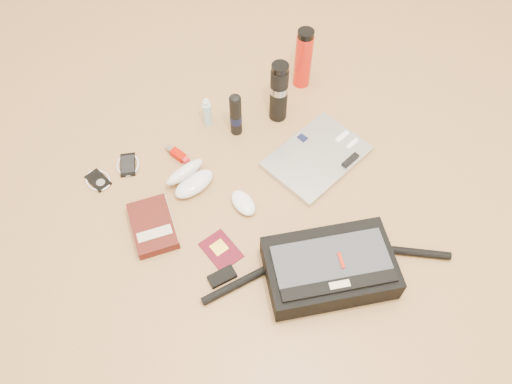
% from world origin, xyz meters
% --- Properties ---
extents(ground, '(4.00, 4.00, 0.00)m').
position_xyz_m(ground, '(0.00, 0.00, 0.00)').
color(ground, '#A27543').
rests_on(ground, ground).
extents(messenger_bag, '(0.76, 0.36, 0.11)m').
position_xyz_m(messenger_bag, '(0.05, -0.26, 0.05)').
color(messenger_bag, black).
rests_on(messenger_bag, ground).
extents(laptop, '(0.40, 0.32, 0.03)m').
position_xyz_m(laptop, '(0.28, 0.14, 0.01)').
color(laptop, '#B2B2B4').
rests_on(laptop, ground).
extents(book, '(0.17, 0.23, 0.04)m').
position_xyz_m(book, '(-0.35, 0.18, 0.02)').
color(book, '#40110D').
rests_on(book, ground).
extents(passport, '(0.11, 0.14, 0.01)m').
position_xyz_m(passport, '(-0.20, -0.01, 0.00)').
color(passport, '#480713').
rests_on(passport, ground).
extents(mouse, '(0.07, 0.11, 0.04)m').
position_xyz_m(mouse, '(-0.05, 0.10, 0.02)').
color(mouse, silver).
rests_on(mouse, ground).
extents(sunglasses_case, '(0.18, 0.16, 0.09)m').
position_xyz_m(sunglasses_case, '(-0.16, 0.28, 0.03)').
color(sunglasses_case, silver).
rests_on(sunglasses_case, ground).
extents(ipod, '(0.10, 0.10, 0.01)m').
position_xyz_m(ipod, '(-0.44, 0.45, 0.01)').
color(ipod, black).
rests_on(ipod, ground).
extents(phone, '(0.11, 0.11, 0.01)m').
position_xyz_m(phone, '(-0.32, 0.46, 0.01)').
color(phone, black).
rests_on(phone, ground).
extents(inhaler, '(0.05, 0.10, 0.03)m').
position_xyz_m(inhaler, '(-0.15, 0.41, 0.01)').
color(inhaler, '#9F0B00').
rests_on(inhaler, ground).
extents(spray_bottle, '(0.04, 0.04, 0.13)m').
position_xyz_m(spray_bottle, '(0.02, 0.50, 0.06)').
color(spray_bottle, '#98C1D5').
rests_on(spray_bottle, ground).
extents(aerosol_can, '(0.05, 0.05, 0.19)m').
position_xyz_m(aerosol_can, '(0.09, 0.40, 0.09)').
color(aerosol_can, black).
rests_on(aerosol_can, ground).
extents(thermos_black, '(0.08, 0.08, 0.26)m').
position_xyz_m(thermos_black, '(0.27, 0.39, 0.13)').
color(thermos_black, black).
rests_on(thermos_black, ground).
extents(thermos_red, '(0.08, 0.08, 0.26)m').
position_xyz_m(thermos_red, '(0.45, 0.49, 0.13)').
color(thermos_red, red).
rests_on(thermos_red, ground).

